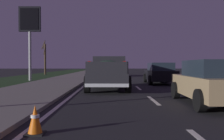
# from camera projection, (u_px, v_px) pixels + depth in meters

# --- Properties ---
(ground) EXTENTS (144.00, 144.00, 0.00)m
(ground) POSITION_uv_depth(u_px,v_px,m) (126.00, 78.00, 27.50)
(ground) COLOR black
(sidewalk_shoulder) EXTENTS (108.00, 4.00, 0.12)m
(sidewalk_shoulder) POSITION_uv_depth(u_px,v_px,m) (74.00, 77.00, 27.47)
(sidewalk_shoulder) COLOR slate
(sidewalk_shoulder) RESTS_ON ground
(grass_verge) EXTENTS (108.00, 6.00, 0.01)m
(grass_verge) POSITION_uv_depth(u_px,v_px,m) (28.00, 78.00, 27.44)
(grass_verge) COLOR #1E3819
(grass_verge) RESTS_ON ground
(lane_markings) EXTENTS (108.00, 3.54, 0.01)m
(lane_markings) POSITION_uv_depth(u_px,v_px,m) (103.00, 77.00, 29.55)
(lane_markings) COLOR silver
(lane_markings) RESTS_ON ground
(pickup_truck) EXTENTS (5.48, 2.39, 1.87)m
(pickup_truck) POSITION_uv_depth(u_px,v_px,m) (109.00, 72.00, 14.11)
(pickup_truck) COLOR #232328
(pickup_truck) RESTS_ON ground
(sedan_silver) EXTENTS (4.44, 2.08, 1.54)m
(sedan_silver) POSITION_uv_depth(u_px,v_px,m) (110.00, 70.00, 30.75)
(sedan_silver) COLOR #B2B5BA
(sedan_silver) RESTS_ON ground
(sedan_tan) EXTENTS (4.44, 2.09, 1.54)m
(sedan_tan) POSITION_uv_depth(u_px,v_px,m) (212.00, 82.00, 8.70)
(sedan_tan) COLOR #9E845B
(sedan_tan) RESTS_ON ground
(sedan_black) EXTENTS (4.43, 2.07, 1.54)m
(sedan_black) POSITION_uv_depth(u_px,v_px,m) (160.00, 73.00, 18.46)
(sedan_black) COLOR black
(sedan_black) RESTS_ON ground
(gas_price_sign) EXTENTS (0.27, 1.90, 6.51)m
(gas_price_sign) POSITION_uv_depth(u_px,v_px,m) (30.00, 25.00, 22.03)
(gas_price_sign) COLOR #99999E
(gas_price_sign) RESTS_ON ground
(bare_tree_far) EXTENTS (1.63, 0.87, 4.99)m
(bare_tree_far) POSITION_uv_depth(u_px,v_px,m) (45.00, 58.00, 36.44)
(bare_tree_far) COLOR #423323
(bare_tree_far) RESTS_ON ground
(traffic_cone_near) EXTENTS (0.36, 0.36, 0.58)m
(traffic_cone_near) POSITION_uv_depth(u_px,v_px,m) (35.00, 120.00, 4.96)
(traffic_cone_near) COLOR black
(traffic_cone_near) RESTS_ON ground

